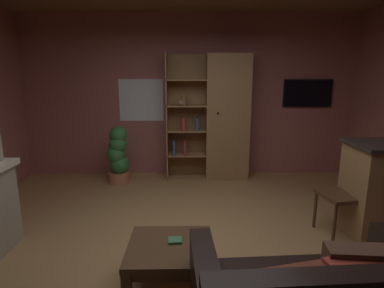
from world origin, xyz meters
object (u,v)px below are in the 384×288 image
at_px(coffee_table, 170,254).
at_px(potted_floor_plant, 118,155).
at_px(wall_mounted_tv, 308,93).
at_px(dining_chair, 348,189).
at_px(bookshelf_cabinet, 222,118).
at_px(table_book_0, 175,240).

bearing_deg(coffee_table, potted_floor_plant, 110.74).
relative_size(coffee_table, wall_mounted_tv, 0.82).
xyz_separation_m(dining_chair, potted_floor_plant, (-2.94, 1.72, -0.05)).
bearing_deg(dining_chair, potted_floor_plant, 149.67).
relative_size(bookshelf_cabinet, dining_chair, 2.30).
bearing_deg(potted_floor_plant, table_book_0, -68.15).
relative_size(dining_chair, wall_mounted_tv, 1.08).
xyz_separation_m(coffee_table, wall_mounted_tv, (2.27, 3.15, 1.14)).
height_order(dining_chair, wall_mounted_tv, wall_mounted_tv).
relative_size(coffee_table, table_book_0, 6.29).
distance_m(coffee_table, dining_chair, 2.15).
distance_m(table_book_0, wall_mounted_tv, 3.95).
relative_size(bookshelf_cabinet, table_book_0, 19.05).
bearing_deg(table_book_0, bookshelf_cabinet, 76.37).
height_order(coffee_table, wall_mounted_tv, wall_mounted_tv).
bearing_deg(dining_chair, table_book_0, -155.31).
bearing_deg(bookshelf_cabinet, wall_mounted_tv, 7.85).
bearing_deg(bookshelf_cabinet, potted_floor_plant, -170.38).
height_order(bookshelf_cabinet, coffee_table, bookshelf_cabinet).
bearing_deg(table_book_0, potted_floor_plant, 111.85).
xyz_separation_m(coffee_table, potted_floor_plant, (-1.00, 2.64, 0.15)).
xyz_separation_m(potted_floor_plant, wall_mounted_tv, (3.27, 0.51, 0.99)).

